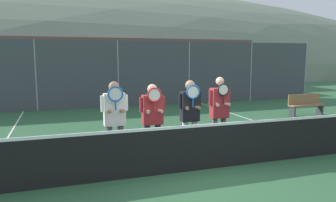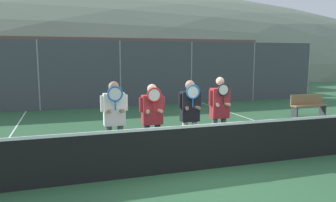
# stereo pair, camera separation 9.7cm
# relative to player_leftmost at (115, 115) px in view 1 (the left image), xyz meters

# --- Properties ---
(ground_plane) EXTENTS (120.00, 120.00, 0.00)m
(ground_plane) POSITION_rel_player_leftmost_xyz_m (1.52, -0.91, -1.09)
(ground_plane) COLOR #2D5B38
(hill_distant) EXTENTS (123.22, 68.45, 23.96)m
(hill_distant) POSITION_rel_player_leftmost_xyz_m (1.52, 49.16, -1.09)
(hill_distant) COLOR slate
(hill_distant) RESTS_ON ground_plane
(clubhouse_building) EXTENTS (21.39, 5.50, 3.47)m
(clubhouse_building) POSITION_rel_player_leftmost_xyz_m (1.45, 16.36, 0.66)
(clubhouse_building) COLOR #9EA3A8
(clubhouse_building) RESTS_ON ground_plane
(fence_back) EXTENTS (21.20, 0.06, 3.04)m
(fence_back) POSITION_rel_player_leftmost_xyz_m (1.52, 8.11, 0.43)
(fence_back) COLOR gray
(fence_back) RESTS_ON ground_plane
(tennis_net) EXTENTS (10.99, 0.09, 1.07)m
(tennis_net) POSITION_rel_player_leftmost_xyz_m (1.52, -0.91, -0.59)
(tennis_net) COLOR gray
(tennis_net) RESTS_ON ground_plane
(court_line_left_sideline) EXTENTS (0.05, 16.00, 0.01)m
(court_line_left_sideline) POSITION_rel_player_leftmost_xyz_m (-2.57, 2.09, -1.09)
(court_line_left_sideline) COLOR white
(court_line_left_sideline) RESTS_ON ground_plane
(court_line_right_sideline) EXTENTS (0.05, 16.00, 0.01)m
(court_line_right_sideline) POSITION_rel_player_leftmost_xyz_m (5.61, 2.09, -1.09)
(court_line_right_sideline) COLOR white
(court_line_right_sideline) RESTS_ON ground_plane
(player_leftmost) EXTENTS (0.59, 0.34, 1.82)m
(player_leftmost) POSITION_rel_player_leftmost_xyz_m (0.00, 0.00, 0.00)
(player_leftmost) COLOR #56565B
(player_leftmost) RESTS_ON ground_plane
(player_center_left) EXTENTS (0.59, 0.34, 1.74)m
(player_center_left) POSITION_rel_player_leftmost_xyz_m (0.85, 0.02, -0.05)
(player_center_left) COLOR #232838
(player_center_left) RESTS_ON ground_plane
(player_center_right) EXTENTS (0.55, 0.34, 1.80)m
(player_center_right) POSITION_rel_player_leftmost_xyz_m (1.71, -0.06, -0.02)
(player_center_right) COLOR white
(player_center_right) RESTS_ON ground_plane
(player_rightmost) EXTENTS (0.56, 0.34, 1.86)m
(player_rightmost) POSITION_rel_player_leftmost_xyz_m (2.48, -0.04, -0.01)
(player_rightmost) COLOR #56565B
(player_rightmost) RESTS_ON ground_plane
(car_left_of_center) EXTENTS (4.06, 1.98, 1.73)m
(car_left_of_center) POSITION_rel_player_leftmost_xyz_m (0.60, 10.83, -0.20)
(car_left_of_center) COLOR #285638
(car_left_of_center) RESTS_ON ground_plane
(car_center) EXTENTS (4.79, 1.95, 1.66)m
(car_center) POSITION_rel_player_leftmost_xyz_m (5.54, 10.62, -0.23)
(car_center) COLOR navy
(car_center) RESTS_ON ground_plane
(car_right_of_center) EXTENTS (4.12, 1.95, 1.73)m
(car_right_of_center) POSITION_rel_player_leftmost_xyz_m (10.51, 10.56, -0.20)
(car_right_of_center) COLOR navy
(car_right_of_center) RESTS_ON ground_plane
(bench_courtside) EXTENTS (1.49, 0.36, 0.85)m
(bench_courtside) POSITION_rel_player_leftmost_xyz_m (8.12, 3.48, -0.64)
(bench_courtside) COLOR olive
(bench_courtside) RESTS_ON ground_plane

